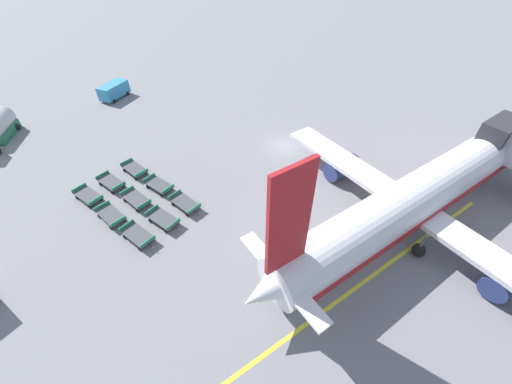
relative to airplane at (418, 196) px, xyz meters
name	(u,v)px	position (x,y,z in m)	size (l,w,h in m)	color
ground_plane	(284,146)	(-16.36, 0.05, -3.08)	(500.00, 500.00, 0.00)	gray
airplane	(418,196)	(0.00, 0.00, 0.00)	(30.10, 36.86, 12.86)	white
service_van	(114,90)	(-43.18, -10.12, -1.89)	(3.92, 5.07, 2.19)	teal
baggage_dolly_row_near_col_a	(88,196)	(-22.50, -21.47, -2.60)	(3.89, 2.16, 0.92)	#424449
baggage_dolly_row_near_col_b	(111,215)	(-18.39, -20.83, -2.60)	(3.88, 1.92, 0.92)	#424449
baggage_dolly_row_near_col_c	(138,235)	(-14.46, -20.02, -2.60)	(3.89, 2.10, 0.92)	#424449
baggage_dolly_row_mid_a_col_a	(111,182)	(-23.04, -18.92, -2.60)	(3.89, 2.09, 0.92)	#424449
baggage_dolly_row_mid_a_col_b	(136,199)	(-18.90, -18.08, -2.60)	(3.89, 1.95, 0.92)	#424449
baggage_dolly_row_mid_a_col_c	(163,219)	(-14.77, -17.39, -2.60)	(3.89, 2.15, 0.92)	#424449
baggage_dolly_row_mid_b_col_a	(135,169)	(-23.55, -16.08, -2.60)	(3.88, 1.94, 0.92)	#424449
baggage_dolly_row_mid_b_col_b	(159,185)	(-19.34, -15.36, -2.60)	(3.89, 2.14, 0.92)	#424449
baggage_dolly_row_mid_b_col_c	(185,203)	(-15.25, -14.75, -2.60)	(3.88, 1.94, 0.92)	#424449
stand_guidance_stripe	(373,275)	(1.32, -7.61, -3.08)	(3.74, 29.41, 0.01)	yellow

